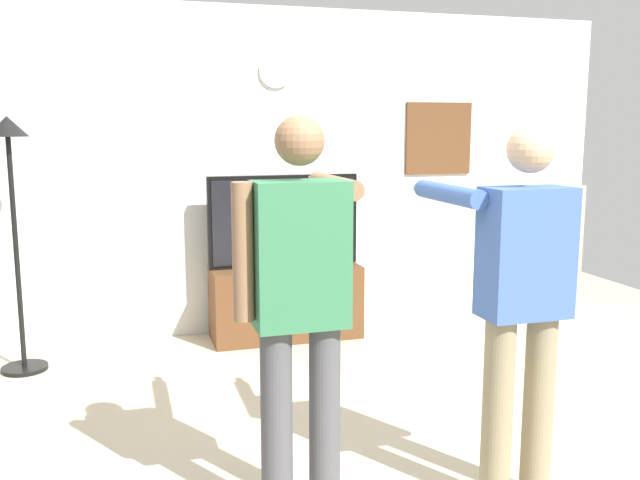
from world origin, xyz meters
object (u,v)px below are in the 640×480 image
(floor_lamp, at_px, (12,191))
(person_standing_nearer_couch, at_px, (522,295))
(tv_stand, at_px, (286,302))
(framed_picture, at_px, (438,138))
(television, at_px, (284,221))
(person_standing_nearer_lamp, at_px, (300,297))
(wall_clock, at_px, (275,71))

(floor_lamp, relative_size, person_standing_nearer_couch, 1.03)
(tv_stand, relative_size, floor_lamp, 0.67)
(tv_stand, distance_m, framed_picture, 2.01)
(tv_stand, bearing_deg, floor_lamp, -173.56)
(television, bearing_deg, person_standing_nearer_lamp, -102.17)
(framed_picture, bearing_deg, floor_lamp, -171.50)
(wall_clock, xyz_separation_m, floor_lamp, (-1.99, -0.51, -0.89))
(floor_lamp, bearing_deg, television, 7.75)
(tv_stand, relative_size, person_standing_nearer_lamp, 0.68)
(wall_clock, height_order, framed_picture, wall_clock)
(person_standing_nearer_couch, bearing_deg, wall_clock, 98.08)
(framed_picture, bearing_deg, television, -170.50)
(floor_lamp, xyz_separation_m, person_standing_nearer_couch, (2.42, -2.52, -0.30))
(framed_picture, xyz_separation_m, floor_lamp, (-3.48, -0.52, -0.33))
(wall_clock, xyz_separation_m, framed_picture, (1.49, 0.00, -0.55))
(tv_stand, bearing_deg, wall_clock, 90.00)
(tv_stand, distance_m, wall_clock, 1.90)
(wall_clock, height_order, person_standing_nearer_couch, wall_clock)
(person_standing_nearer_lamp, bearing_deg, television, 77.83)
(framed_picture, distance_m, person_standing_nearer_couch, 3.28)
(wall_clock, xyz_separation_m, person_standing_nearer_couch, (0.43, -3.04, -1.19))
(television, height_order, floor_lamp, floor_lamp)
(television, relative_size, wall_clock, 4.51)
(person_standing_nearer_couch, bearing_deg, framed_picture, 70.86)
(television, distance_m, person_standing_nearer_lamp, 2.72)
(framed_picture, height_order, person_standing_nearer_lamp, framed_picture)
(television, xyz_separation_m, person_standing_nearer_couch, (0.43, -2.79, 0.02))
(tv_stand, relative_size, framed_picture, 1.93)
(floor_lamp, distance_m, person_standing_nearer_couch, 3.51)
(tv_stand, bearing_deg, person_standing_nearer_lamp, -102.38)
(television, bearing_deg, wall_clock, 90.00)
(tv_stand, distance_m, floor_lamp, 2.24)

